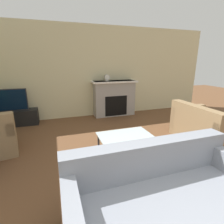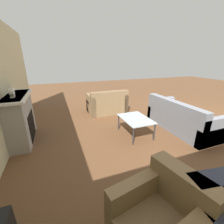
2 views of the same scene
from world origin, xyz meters
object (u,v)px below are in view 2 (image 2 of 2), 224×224
object	(u,v)px
coffee_table	(136,120)
mantel_clock	(12,92)
couch_loveseat	(107,104)
couch_sectional	(181,119)
armchair_accent	(160,224)

from	to	relation	value
coffee_table	mantel_clock	world-z (taller)	mantel_clock
couch_loveseat	couch_sectional	bearing A→B (deg)	125.34
coffee_table	armchair_accent	bearing A→B (deg)	156.61
couch_sectional	couch_loveseat	world-z (taller)	same
coffee_table	mantel_clock	bearing A→B (deg)	79.99
couch_loveseat	armchair_accent	bearing A→B (deg)	78.25
couch_loveseat	mantel_clock	world-z (taller)	mantel_clock
armchair_accent	couch_loveseat	bearing A→B (deg)	157.65
couch_sectional	couch_loveseat	distance (m)	2.46
couch_loveseat	coffee_table	size ratio (longest dim) A/B	1.43
couch_sectional	coffee_table	bearing A→B (deg)	83.55
armchair_accent	coffee_table	distance (m)	2.41
mantel_clock	couch_sectional	bearing A→B (deg)	-98.82
couch_loveseat	mantel_clock	distance (m)	2.98
couch_sectional	couch_loveseat	size ratio (longest dim) A/B	1.50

